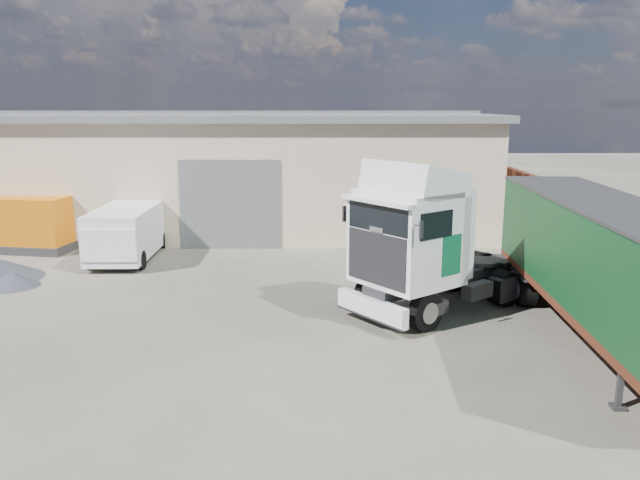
{
  "coord_description": "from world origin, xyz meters",
  "views": [
    {
      "loc": [
        1.56,
        -14.67,
        5.74
      ],
      "look_at": [
        1.59,
        3.0,
        1.88
      ],
      "focal_mm": 35.0,
      "sensor_mm": 36.0,
      "label": 1
    }
  ],
  "objects_px": {
    "tractor_unit": "(428,249)",
    "panel_van": "(126,233)",
    "orange_skip": "(31,227)",
    "box_trailer": "(601,258)"
  },
  "relations": [
    {
      "from": "tractor_unit",
      "to": "panel_van",
      "type": "xyz_separation_m",
      "value": [
        -10.24,
        6.05,
        -0.8
      ]
    },
    {
      "from": "tractor_unit",
      "to": "box_trailer",
      "type": "distance_m",
      "value": 4.42
    },
    {
      "from": "tractor_unit",
      "to": "orange_skip",
      "type": "relative_size",
      "value": 1.71
    },
    {
      "from": "tractor_unit",
      "to": "orange_skip",
      "type": "bearing_deg",
      "value": -155.71
    },
    {
      "from": "box_trailer",
      "to": "panel_van",
      "type": "bearing_deg",
      "value": 151.87
    },
    {
      "from": "tractor_unit",
      "to": "box_trailer",
      "type": "height_order",
      "value": "tractor_unit"
    },
    {
      "from": "orange_skip",
      "to": "panel_van",
      "type": "bearing_deg",
      "value": -11.37
    },
    {
      "from": "panel_van",
      "to": "orange_skip",
      "type": "height_order",
      "value": "orange_skip"
    },
    {
      "from": "tractor_unit",
      "to": "panel_van",
      "type": "bearing_deg",
      "value": -158.48
    },
    {
      "from": "panel_van",
      "to": "tractor_unit",
      "type": "bearing_deg",
      "value": -31.37
    }
  ]
}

